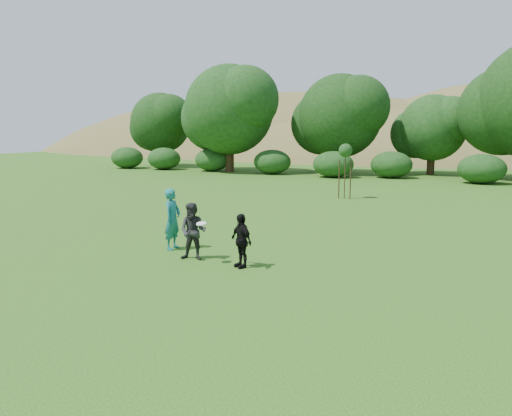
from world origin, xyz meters
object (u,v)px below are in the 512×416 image
(player_black, at_px, (241,241))
(sapling, at_px, (345,152))
(player_teal, at_px, (172,219))
(player_grey, at_px, (193,231))

(player_black, distance_m, sapling, 14.20)
(player_teal, xyz_separation_m, player_grey, (1.20, -0.82, -0.12))
(player_black, bearing_deg, player_grey, -155.36)
(player_teal, bearing_deg, player_grey, -127.49)
(player_grey, xyz_separation_m, sapling, (0.81, 13.91, 1.63))
(player_teal, height_order, player_black, player_teal)
(player_grey, distance_m, sapling, 14.03)
(player_teal, bearing_deg, player_black, -112.95)
(player_teal, xyz_separation_m, player_black, (2.73, -0.99, -0.21))
(player_black, height_order, sapling, sapling)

